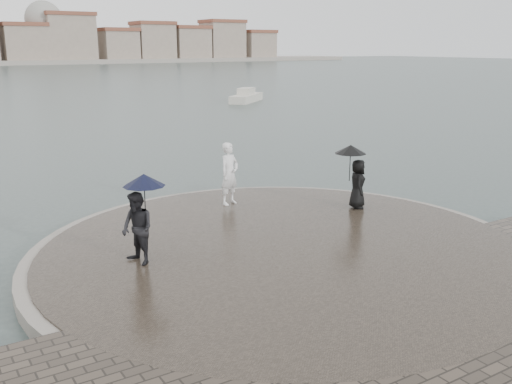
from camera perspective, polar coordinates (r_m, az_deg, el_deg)
ground at (r=11.88m, az=12.71°, el=-11.75°), size 400.00×400.00×0.00m
kerb_ring at (r=14.28m, az=2.80°, el=-6.13°), size 12.50×12.50×0.32m
quay_tip at (r=14.27m, az=2.80°, el=-6.05°), size 11.90×11.90×0.36m
statue at (r=17.62m, az=-2.67°, el=1.84°), size 0.82×0.66×1.94m
visitor_left at (r=13.05m, az=-11.63°, el=-2.48°), size 1.13×1.05×2.04m
visitor_right at (r=17.40m, az=9.91°, el=1.87°), size 1.13×1.01×1.95m
boats at (r=47.26m, az=-15.62°, el=8.14°), size 33.99×6.91×1.50m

